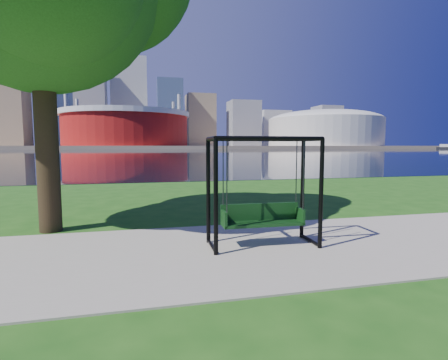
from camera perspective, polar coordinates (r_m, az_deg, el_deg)
name	(u,v)px	position (r m, az deg, el deg)	size (l,w,h in m)	color
ground	(228,244)	(6.99, 0.59, -10.35)	(900.00, 900.00, 0.00)	#1E5114
path	(234,250)	(6.52, 1.69, -11.39)	(120.00, 4.00, 0.03)	#9E937F
river	(145,152)	(108.54, -12.70, 4.45)	(900.00, 180.00, 0.02)	black
far_bank	(142,147)	(312.52, -13.29, 5.27)	(900.00, 228.00, 2.00)	#937F60
stadium	(126,127)	(241.97, -15.66, 8.30)	(83.00, 83.00, 32.00)	maroon
arena	(325,127)	(277.84, 16.12, 8.25)	(84.00, 84.00, 26.56)	beige
skyline	(136,108)	(327.68, -14.20, 11.37)	(392.00, 66.00, 96.50)	gray
swing	(263,194)	(6.65, 6.33, -2.30)	(2.07, 0.94, 2.09)	black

